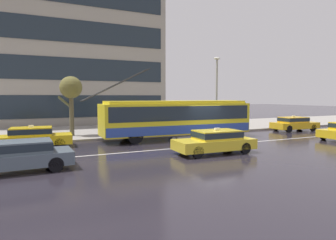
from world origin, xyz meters
TOP-DOWN VIEW (x-y plane):
  - ground_plane at (0.00, 0.00)m, footprint 160.00×160.00m
  - sidewalk_slab at (0.00, 9.03)m, footprint 80.00×10.00m
  - lane_centre_line at (0.00, -1.20)m, footprint 72.00×0.14m
  - trolleybus at (-1.59, 2.43)m, footprint 12.45×2.90m
  - taxi_oncoming_near at (-2.26, -3.44)m, footprint 4.49×1.96m
  - taxi_ahead_of_bus at (10.29, 2.38)m, footprint 4.34×2.11m
  - taxi_queued_behind_bus at (-11.28, 2.61)m, footprint 4.40×2.04m
  - private_car_oncoming at (-11.92, -3.25)m, footprint 4.49×1.97m
  - bus_shelter at (-2.18, 5.96)m, footprint 3.99×1.57m
  - pedestrian_at_shelter at (0.57, 6.78)m, footprint 1.38×1.38m
  - pedestrian_approaching_curb at (-0.87, 5.28)m, footprint 1.34×1.34m
  - street_lamp at (3.54, 4.89)m, footprint 0.60×0.32m
  - street_tree_bare at (-8.57, 6.43)m, footprint 1.80×1.67m
  - office_tower_corner_left at (-7.27, 21.46)m, footprint 21.18×13.51m

SIDE VIEW (x-z plane):
  - ground_plane at x=0.00m, z-range 0.00..0.00m
  - lane_centre_line at x=0.00m, z-range 0.00..0.01m
  - sidewalk_slab at x=0.00m, z-range 0.00..0.14m
  - taxi_queued_behind_bus at x=-11.28m, z-range 0.01..1.40m
  - taxi_ahead_of_bus at x=10.29m, z-range 0.01..1.40m
  - private_car_oncoming at x=-11.92m, z-range 0.07..1.33m
  - taxi_oncoming_near at x=-2.26m, z-range 0.01..1.40m
  - trolleybus at x=-1.59m, z-range -0.98..4.08m
  - pedestrian_at_shelter at x=0.57m, z-range 0.73..2.68m
  - pedestrian_approaching_curb at x=-0.87m, z-range 0.73..2.68m
  - bus_shelter at x=-2.18m, z-range 0.75..3.33m
  - street_tree_bare at x=-8.57m, z-range 1.39..5.89m
  - street_lamp at x=3.54m, z-range 0.74..7.16m
  - office_tower_corner_left at x=-7.27m, z-range 0.01..19.66m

